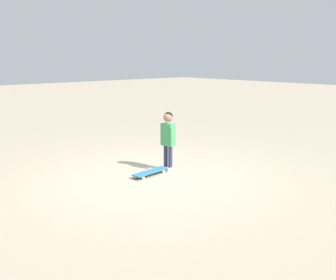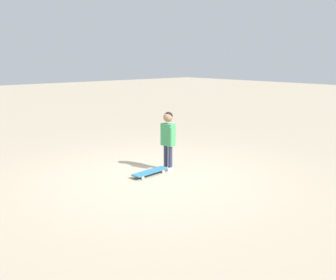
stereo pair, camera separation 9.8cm
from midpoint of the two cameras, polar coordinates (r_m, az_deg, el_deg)
The scene contains 3 objects.
ground_plane at distance 6.55m, azimuth -1.58°, elevation -5.57°, with size 50.00×50.00×0.00m, color tan.
child_person at distance 6.83m, azimuth 0.40°, elevation 0.87°, with size 0.39×0.21×1.06m.
skateboard at distance 6.63m, azimuth -2.30°, elevation -4.81°, with size 0.26×0.73×0.07m.
Camera 2 is at (-4.84, 3.94, 1.99)m, focal length 40.63 mm.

